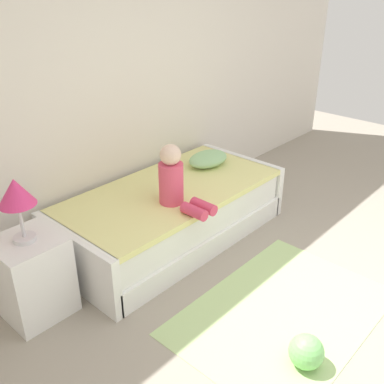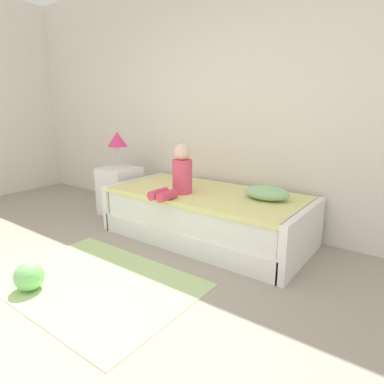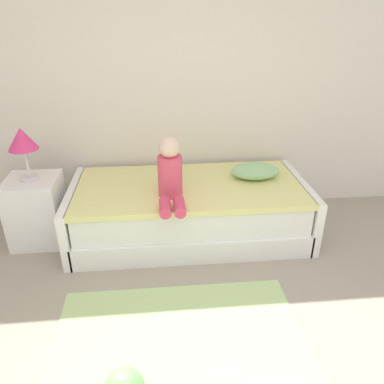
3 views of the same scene
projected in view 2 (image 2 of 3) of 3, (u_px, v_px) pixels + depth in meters
ground_plane at (19, 342)px, 1.95m from camera, size 9.20×9.20×0.00m
wall_rear at (239, 97)px, 3.61m from camera, size 7.20×0.10×2.90m
bed at (206, 215)px, 3.45m from camera, size 2.11×1.00×0.50m
nightstand at (120, 191)px, 4.23m from camera, size 0.44×0.44×0.60m
table_lamp at (117, 141)px, 4.07m from camera, size 0.24×0.24×0.45m
child_figure at (179, 174)px, 3.26m from camera, size 0.20×0.51×0.50m
pillow at (267, 193)px, 3.10m from camera, size 0.44×0.30×0.13m
toy_ball at (29, 276)px, 2.48m from camera, size 0.22×0.22×0.22m
area_rug at (95, 282)px, 2.60m from camera, size 1.60×1.10×0.01m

